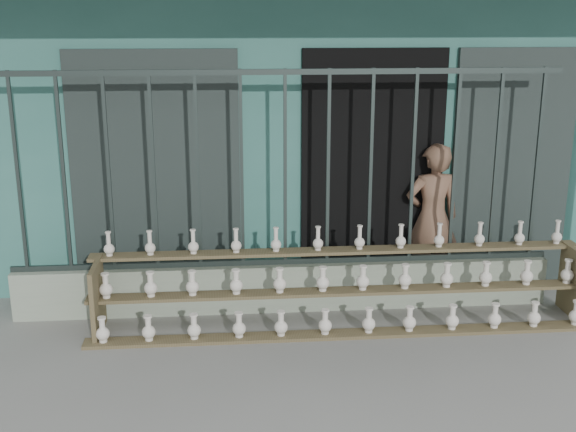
{
  "coord_description": "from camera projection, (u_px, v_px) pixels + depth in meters",
  "views": [
    {
      "loc": [
        -0.53,
        -5.05,
        2.71
      ],
      "look_at": [
        0.0,
        1.0,
        1.0
      ],
      "focal_mm": 45.0,
      "sensor_mm": 36.0,
      "label": 1
    }
  ],
  "objects": [
    {
      "name": "ground",
      "position": [
        299.0,
        374.0,
        5.62
      ],
      "size": [
        60.0,
        60.0,
        0.0
      ],
      "primitive_type": "plane",
      "color": "slate"
    },
    {
      "name": "workshop_building",
      "position": [
        266.0,
        102.0,
        9.24
      ],
      "size": [
        7.4,
        6.6,
        3.21
      ],
      "color": "#336C62",
      "rests_on": "ground"
    },
    {
      "name": "parapet_wall",
      "position": [
        285.0,
        286.0,
        6.81
      ],
      "size": [
        5.0,
        0.2,
        0.45
      ],
      "primitive_type": "cube",
      "color": "gray",
      "rests_on": "ground"
    },
    {
      "name": "security_fence",
      "position": [
        285.0,
        170.0,
        6.5
      ],
      "size": [
        5.0,
        0.04,
        1.8
      ],
      "color": "#283330",
      "rests_on": "parapet_wall"
    },
    {
      "name": "shelf_rack",
      "position": [
        343.0,
        287.0,
        6.41
      ],
      "size": [
        4.5,
        0.68,
        0.85
      ],
      "color": "brown",
      "rests_on": "ground"
    },
    {
      "name": "elderly_woman",
      "position": [
        432.0,
        218.0,
        7.15
      ],
      "size": [
        0.58,
        0.41,
        1.51
      ],
      "primitive_type": "imported",
      "rotation": [
        0.0,
        0.0,
        3.22
      ],
      "color": "brown",
      "rests_on": "ground"
    }
  ]
}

